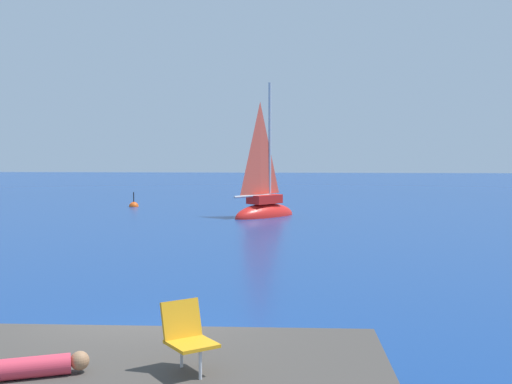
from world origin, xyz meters
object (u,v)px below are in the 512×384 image
(beach_chair, at_px, (187,333))
(sailboat_near, at_px, (264,209))
(person_sunbather, at_px, (17,369))
(marker_buoy, at_px, (134,207))

(beach_chair, bearing_deg, sailboat_near, 144.12)
(person_sunbather, distance_m, marker_buoy, 30.53)
(sailboat_near, height_order, beach_chair, sailboat_near)
(sailboat_near, distance_m, marker_buoy, 9.34)
(beach_chair, bearing_deg, marker_buoy, 158.93)
(sailboat_near, distance_m, person_sunbather, 24.90)
(sailboat_near, relative_size, person_sunbather, 4.37)
(person_sunbather, xyz_separation_m, marker_buoy, (-6.39, 29.84, -0.92))
(sailboat_near, height_order, marker_buoy, sailboat_near)
(marker_buoy, bearing_deg, beach_chair, -74.36)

